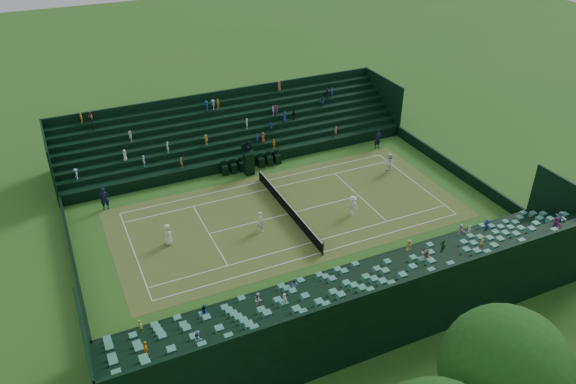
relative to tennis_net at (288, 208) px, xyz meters
The scene contains 17 objects.
ground 0.53m from the tennis_net, ahead, with size 160.00×160.00×0.00m, color #2C6720.
court_surface 0.52m from the tennis_net, ahead, with size 12.97×26.77×0.01m, color #356C24.
perimeter_wall_north 15.89m from the tennis_net, 90.00° to the left, with size 17.17×0.20×1.00m, color black.
perimeter_wall_south 15.89m from the tennis_net, 90.00° to the right, with size 17.17×0.20×1.00m, color black.
perimeter_wall_east 8.49m from the tennis_net, ahead, with size 0.20×31.77×1.00m, color black.
perimeter_wall_west 8.49m from the tennis_net, behind, with size 0.20×31.77×1.00m, color black.
north_grandstand 12.70m from the tennis_net, ahead, with size 6.60×32.00×4.90m.
south_grandstand 12.70m from the tennis_net, behind, with size 6.60×32.00×4.90m.
tennis_net is the anchor object (origin of this frame).
umpire_chair 7.34m from the tennis_net, behind, with size 1.00×1.00×3.14m.
courtside_chairs 8.01m from the tennis_net, behind, with size 0.57×5.53×1.23m.
player_near_west 9.39m from the tennis_net, 90.09° to the right, with size 0.82×0.53×1.67m, color white.
player_near_east 3.06m from the tennis_net, 66.94° to the right, with size 0.61×0.40×1.67m, color white.
player_far_west 11.01m from the tennis_net, 102.33° to the left, with size 0.90×0.70×1.85m, color white.
player_far_east 4.96m from the tennis_net, 64.67° to the left, with size 1.06×0.62×1.65m, color white.
line_judge_north 14.22m from the tennis_net, 118.67° to the left, with size 0.71×0.47×1.95m, color black.
line_judge_south 14.36m from the tennis_net, 117.72° to the right, with size 0.69×0.45×1.89m, color black.
Camera 1 is at (33.11, -15.25, 23.98)m, focal length 35.00 mm.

